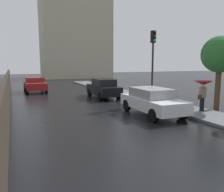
{
  "coord_description": "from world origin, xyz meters",
  "views": [
    {
      "loc": [
        -3.97,
        -1.75,
        2.74
      ],
      "look_at": [
        0.3,
        7.84,
        1.21
      ],
      "focal_mm": 36.02,
      "sensor_mm": 36.0,
      "label": 1
    }
  ],
  "objects_px": {
    "car_red_behind_camera": "(35,85)",
    "pedestrian_with_umbrella_near": "(203,87)",
    "street_tree_mid": "(220,55)",
    "traffic_light": "(153,54)",
    "car_white_near_kerb": "(152,101)",
    "car_black_far_ahead": "(103,88)"
  },
  "relations": [
    {
      "from": "car_red_behind_camera",
      "to": "traffic_light",
      "type": "bearing_deg",
      "value": 121.19
    },
    {
      "from": "car_black_far_ahead",
      "to": "street_tree_mid",
      "type": "distance_m",
      "value": 8.75
    },
    {
      "from": "car_white_near_kerb",
      "to": "traffic_light",
      "type": "bearing_deg",
      "value": 57.91
    },
    {
      "from": "car_white_near_kerb",
      "to": "traffic_light",
      "type": "distance_m",
      "value": 3.75
    },
    {
      "from": "car_black_far_ahead",
      "to": "car_red_behind_camera",
      "type": "bearing_deg",
      "value": 129.53
    },
    {
      "from": "car_white_near_kerb",
      "to": "car_red_behind_camera",
      "type": "height_order",
      "value": "car_white_near_kerb"
    },
    {
      "from": "car_black_far_ahead",
      "to": "car_red_behind_camera",
      "type": "xyz_separation_m",
      "value": [
        -4.66,
        5.89,
        -0.04
      ]
    },
    {
      "from": "car_white_near_kerb",
      "to": "car_red_behind_camera",
      "type": "xyz_separation_m",
      "value": [
        -4.84,
        12.47,
        -0.03
      ]
    },
    {
      "from": "car_black_far_ahead",
      "to": "street_tree_mid",
      "type": "bearing_deg",
      "value": -59.97
    },
    {
      "from": "car_white_near_kerb",
      "to": "car_red_behind_camera",
      "type": "bearing_deg",
      "value": 112.88
    },
    {
      "from": "pedestrian_with_umbrella_near",
      "to": "traffic_light",
      "type": "bearing_deg",
      "value": 96.71
    },
    {
      "from": "traffic_light",
      "to": "street_tree_mid",
      "type": "relative_size",
      "value": 1.09
    },
    {
      "from": "car_black_far_ahead",
      "to": "traffic_light",
      "type": "height_order",
      "value": "traffic_light"
    },
    {
      "from": "pedestrian_with_umbrella_near",
      "to": "street_tree_mid",
      "type": "relative_size",
      "value": 0.39
    },
    {
      "from": "car_white_near_kerb",
      "to": "pedestrian_with_umbrella_near",
      "type": "xyz_separation_m",
      "value": [
        2.64,
        -0.9,
        0.7
      ]
    },
    {
      "from": "car_black_far_ahead",
      "to": "pedestrian_with_umbrella_near",
      "type": "bearing_deg",
      "value": -68.1
    },
    {
      "from": "car_red_behind_camera",
      "to": "pedestrian_with_umbrella_near",
      "type": "bearing_deg",
      "value": 118.52
    },
    {
      "from": "car_red_behind_camera",
      "to": "pedestrian_with_umbrella_near",
      "type": "relative_size",
      "value": 2.42
    },
    {
      "from": "car_white_near_kerb",
      "to": "car_black_far_ahead",
      "type": "xyz_separation_m",
      "value": [
        -0.18,
        6.58,
        0.02
      ]
    },
    {
      "from": "car_white_near_kerb",
      "to": "car_red_behind_camera",
      "type": "relative_size",
      "value": 1.08
    },
    {
      "from": "car_black_far_ahead",
      "to": "street_tree_mid",
      "type": "xyz_separation_m",
      "value": [
        4.06,
        -7.37,
        2.41
      ]
    },
    {
      "from": "car_black_far_ahead",
      "to": "pedestrian_with_umbrella_near",
      "type": "distance_m",
      "value": 8.02
    }
  ]
}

